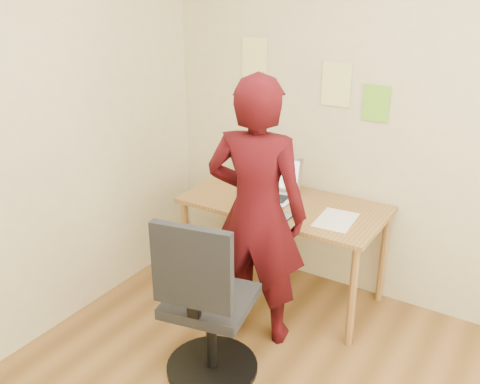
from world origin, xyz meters
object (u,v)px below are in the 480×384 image
Objects in this scene: office_chair at (206,312)px; person at (256,214)px; phone at (287,217)px; desk at (284,214)px; laptop at (271,188)px.

office_chair is 0.61× the size of person.
phone is 0.32m from person.
desk is 1.05m from office_chair.
phone is at bearing -115.30° from person.
person is (0.06, -0.50, 0.21)m from desk.
person reaches higher than laptop.
person is (0.21, -0.56, 0.07)m from laptop.
office_chair is at bearing -87.23° from desk.
person is at bearing 76.98° from office_chair.
laptop reaches higher than desk.
person is (-0.06, -0.29, 0.12)m from phone.
office_chair reaches higher than phone.
phone is (0.27, -0.28, -0.05)m from laptop.
office_chair is (0.19, -1.10, -0.34)m from laptop.
office_chair reaches higher than laptop.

